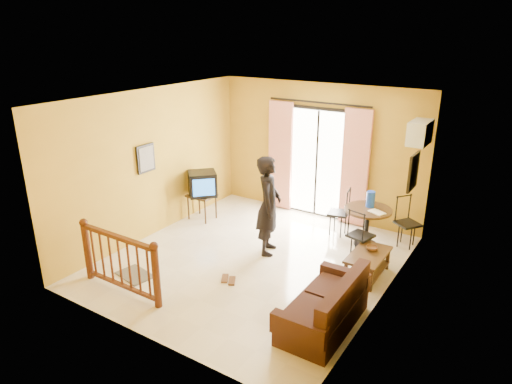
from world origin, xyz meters
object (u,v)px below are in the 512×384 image
Objects in this scene: television at (202,184)px; sofa at (327,309)px; dining_table at (368,216)px; standing_person at (269,206)px; coffee_table at (368,261)px.

television is 4.25m from sofa.
television reaches higher than sofa.
standing_person is at bearing -138.69° from dining_table.
coffee_table is 1.91m from standing_person.
coffee_table is at bearing -68.90° from dining_table.
dining_table is 0.48× the size of standing_person.
television reaches higher than coffee_table.
coffee_table is 0.58× the size of sofa.
coffee_table is 0.52× the size of standing_person.
dining_table reaches higher than coffee_table.
television is at bearing -168.25° from dining_table.
dining_table is at bearing -71.95° from standing_person.
standing_person is at bearing -176.17° from coffee_table.
sofa is (3.72, -1.99, -0.51)m from television.
dining_table is at bearing -33.81° from television.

